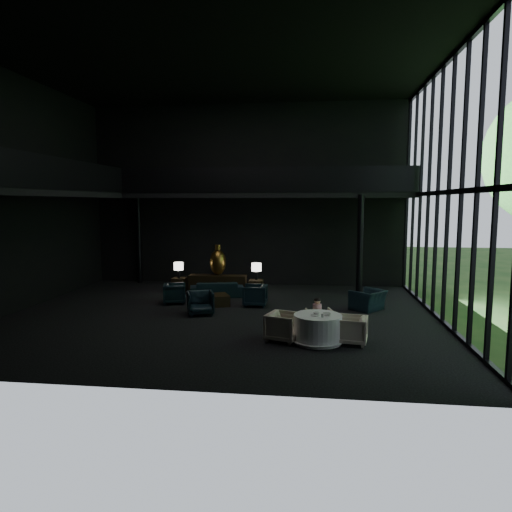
# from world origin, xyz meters

# --- Properties ---
(floor) EXTENTS (14.00, 12.00, 0.02)m
(floor) POSITION_xyz_m (0.00, 0.00, 0.00)
(floor) COLOR black
(floor) RESTS_ON ground
(ceiling) EXTENTS (14.00, 12.00, 0.02)m
(ceiling) POSITION_xyz_m (0.00, 0.00, 8.00)
(ceiling) COLOR black
(ceiling) RESTS_ON ground
(wall_back) EXTENTS (14.00, 0.04, 8.00)m
(wall_back) POSITION_xyz_m (0.00, 6.00, 4.00)
(wall_back) COLOR black
(wall_back) RESTS_ON ground
(wall_front) EXTENTS (14.00, 0.04, 8.00)m
(wall_front) POSITION_xyz_m (0.00, -6.00, 4.00)
(wall_front) COLOR black
(wall_front) RESTS_ON ground
(wall_left) EXTENTS (0.04, 12.00, 8.00)m
(wall_left) POSITION_xyz_m (-7.00, 0.00, 4.00)
(wall_left) COLOR black
(wall_left) RESTS_ON ground
(curtain_wall) EXTENTS (0.20, 12.00, 8.00)m
(curtain_wall) POSITION_xyz_m (6.95, 0.00, 4.00)
(curtain_wall) COLOR black
(curtain_wall) RESTS_ON ground
(mezzanine_left) EXTENTS (2.00, 12.00, 0.25)m
(mezzanine_left) POSITION_xyz_m (-6.00, 0.00, 4.00)
(mezzanine_left) COLOR black
(mezzanine_left) RESTS_ON wall_left
(mezzanine_back) EXTENTS (12.00, 2.00, 0.25)m
(mezzanine_back) POSITION_xyz_m (1.00, 5.00, 4.00)
(mezzanine_back) COLOR black
(mezzanine_back) RESTS_ON wall_back
(railing_left) EXTENTS (0.06, 12.00, 1.00)m
(railing_left) POSITION_xyz_m (-5.00, 0.00, 4.60)
(railing_left) COLOR black
(railing_left) RESTS_ON mezzanine_left
(railing_back) EXTENTS (12.00, 0.06, 1.00)m
(railing_back) POSITION_xyz_m (1.00, 4.00, 4.60)
(railing_back) COLOR black
(railing_back) RESTS_ON mezzanine_back
(column_nw) EXTENTS (0.24, 0.24, 4.00)m
(column_nw) POSITION_xyz_m (-5.00, 5.70, 2.00)
(column_nw) COLOR black
(column_nw) RESTS_ON floor
(column_ne) EXTENTS (0.24, 0.24, 4.00)m
(column_ne) POSITION_xyz_m (4.80, 4.00, 2.00)
(column_ne) COLOR black
(column_ne) RESTS_ON floor
(console) EXTENTS (2.34, 0.53, 0.74)m
(console) POSITION_xyz_m (-0.89, 3.66, 0.37)
(console) COLOR black
(console) RESTS_ON floor
(bronze_urn) EXTENTS (0.66, 0.66, 1.24)m
(bronze_urn) POSITION_xyz_m (-0.89, 3.74, 1.27)
(bronze_urn) COLOR #9F7021
(bronze_urn) RESTS_ON console
(side_table_left) EXTENTS (0.55, 0.55, 0.61)m
(side_table_left) POSITION_xyz_m (-2.49, 3.64, 0.30)
(side_table_left) COLOR black
(side_table_left) RESTS_ON floor
(table_lamp_left) EXTENTS (0.39, 0.39, 0.65)m
(table_lamp_left) POSITION_xyz_m (-2.49, 3.55, 1.07)
(table_lamp_left) COLOR black
(table_lamp_left) RESTS_ON side_table_left
(side_table_right) EXTENTS (0.55, 0.55, 0.60)m
(side_table_right) POSITION_xyz_m (0.71, 3.49, 0.30)
(side_table_right) COLOR black
(side_table_right) RESTS_ON floor
(table_lamp_right) EXTENTS (0.40, 0.40, 0.67)m
(table_lamp_right) POSITION_xyz_m (0.71, 3.62, 1.08)
(table_lamp_right) COLOR black
(table_lamp_right) RESTS_ON side_table_right
(sofa) EXTENTS (2.14, 1.09, 0.80)m
(sofa) POSITION_xyz_m (-0.78, 2.97, 0.40)
(sofa) COLOR black
(sofa) RESTS_ON floor
(lounge_armchair_west) EXTENTS (0.96, 0.99, 0.84)m
(lounge_armchair_west) POSITION_xyz_m (-2.07, 1.60, 0.42)
(lounge_armchair_west) COLOR black
(lounge_armchair_west) RESTS_ON floor
(lounge_armchair_east) EXTENTS (0.83, 0.89, 0.91)m
(lounge_armchair_east) POSITION_xyz_m (0.91, 1.56, 0.45)
(lounge_armchair_east) COLOR #1A2C37
(lounge_armchair_east) RESTS_ON floor
(lounge_armchair_south) EXTENTS (1.15, 1.11, 0.93)m
(lounge_armchair_south) POSITION_xyz_m (-0.72, 0.08, 0.47)
(lounge_armchair_south) COLOR #1A2834
(lounge_armchair_south) RESTS_ON floor
(window_armchair) EXTENTS (1.21, 1.25, 0.93)m
(window_armchair) POSITION_xyz_m (4.85, 1.41, 0.46)
(window_armchair) COLOR #172230
(window_armchair) RESTS_ON floor
(coffee_table) EXTENTS (1.14, 1.14, 0.39)m
(coffee_table) POSITION_xyz_m (-0.50, 1.48, 0.19)
(coffee_table) COLOR black
(coffee_table) RESTS_ON floor
(dining_table) EXTENTS (1.44, 1.44, 0.75)m
(dining_table) POSITION_xyz_m (3.09, -2.50, 0.33)
(dining_table) COLOR white
(dining_table) RESTS_ON floor
(dining_chair_north) EXTENTS (0.82, 0.79, 0.71)m
(dining_chair_north) POSITION_xyz_m (3.17, -1.57, 0.36)
(dining_chair_north) COLOR beige
(dining_chair_north) RESTS_ON floor
(dining_chair_east) EXTENTS (0.88, 0.92, 0.82)m
(dining_chair_east) POSITION_xyz_m (3.98, -2.47, 0.41)
(dining_chair_east) COLOR beige
(dining_chair_east) RESTS_ON floor
(dining_chair_west) EXTENTS (1.05, 1.08, 0.90)m
(dining_chair_west) POSITION_xyz_m (2.19, -2.45, 0.45)
(dining_chair_west) COLOR beige
(dining_chair_west) RESTS_ON floor
(child) EXTENTS (0.25, 0.25, 0.55)m
(child) POSITION_xyz_m (3.09, -1.50, 0.72)
(child) COLOR #EBAAD0
(child) RESTS_ON dining_chair_north
(plate_a) EXTENTS (0.27, 0.27, 0.01)m
(plate_a) POSITION_xyz_m (3.02, -2.60, 0.76)
(plate_a) COLOR white
(plate_a) RESTS_ON dining_table
(plate_b) EXTENTS (0.23, 0.23, 0.01)m
(plate_b) POSITION_xyz_m (3.33, -2.34, 0.76)
(plate_b) COLOR white
(plate_b) RESTS_ON dining_table
(saucer) EXTENTS (0.19, 0.19, 0.01)m
(saucer) POSITION_xyz_m (3.33, -2.57, 0.76)
(saucer) COLOR white
(saucer) RESTS_ON dining_table
(coffee_cup) EXTENTS (0.10, 0.10, 0.06)m
(coffee_cup) POSITION_xyz_m (3.37, -2.61, 0.79)
(coffee_cup) COLOR white
(coffee_cup) RESTS_ON saucer
(cereal_bowl) EXTENTS (0.16, 0.16, 0.08)m
(cereal_bowl) POSITION_xyz_m (3.06, -2.47, 0.79)
(cereal_bowl) COLOR white
(cereal_bowl) RESTS_ON dining_table
(cream_pot) EXTENTS (0.07, 0.07, 0.08)m
(cream_pot) POSITION_xyz_m (3.20, -2.75, 0.79)
(cream_pot) COLOR #99999E
(cream_pot) RESTS_ON dining_table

